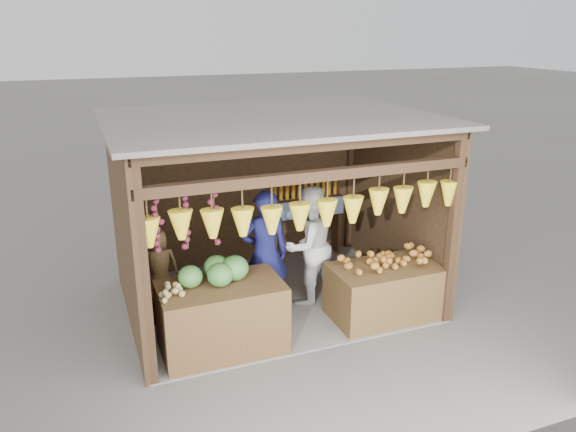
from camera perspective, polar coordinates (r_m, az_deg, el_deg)
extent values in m
plane|color=#514F49|center=(8.28, -1.51, -8.40)|extent=(80.00, 80.00, 0.00)
cube|color=slate|center=(8.27, -1.51, -8.34)|extent=(4.00, 3.00, 0.02)
cube|color=black|center=(9.14, -4.77, 2.94)|extent=(4.00, 0.06, 2.60)
cube|color=black|center=(7.39, -16.36, -1.63)|extent=(0.06, 3.00, 2.60)
cube|color=black|center=(8.62, 11.03, 1.69)|extent=(0.06, 3.00, 2.60)
cube|color=#605B54|center=(7.46, -1.68, 9.89)|extent=(4.30, 3.30, 0.06)
cube|color=black|center=(6.06, -14.44, -5.98)|extent=(0.11, 0.11, 2.60)
cube|color=black|center=(7.47, 16.44, -1.40)|extent=(0.11, 0.11, 2.60)
cube|color=black|center=(8.76, -16.90, 1.48)|extent=(0.11, 0.11, 2.60)
cube|color=black|center=(9.79, 6.29, 3.95)|extent=(0.11, 0.11, 2.60)
cube|color=black|center=(6.24, 2.82, 4.10)|extent=(4.00, 0.12, 0.12)
cube|color=black|center=(6.16, 2.87, 7.16)|extent=(4.00, 0.12, 0.12)
cube|color=#382314|center=(9.37, 1.78, 1.80)|extent=(1.25, 0.30, 0.05)
cube|color=#382314|center=(9.34, -1.56, -1.67)|extent=(0.05, 0.28, 1.05)
cube|color=#382314|center=(9.77, 4.92, -0.80)|extent=(0.05, 0.28, 1.05)
cube|color=blue|center=(9.27, 2.16, 0.76)|extent=(1.25, 0.02, 0.30)
cube|color=#4E301A|center=(6.93, -6.74, -10.22)|extent=(1.47, 0.85, 0.87)
cube|color=#4A3418|center=(7.76, 9.74, -7.59)|extent=(1.45, 0.85, 0.74)
cube|color=black|center=(7.84, -12.56, -9.34)|extent=(0.30, 0.30, 0.29)
imported|color=#14164C|center=(7.51, -2.35, -3.89)|extent=(0.69, 0.49, 1.78)
imported|color=silver|center=(7.88, 2.10, -3.01)|extent=(0.98, 0.86, 1.72)
imported|color=brown|center=(7.57, -12.90, -5.00)|extent=(0.50, 0.34, 1.01)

